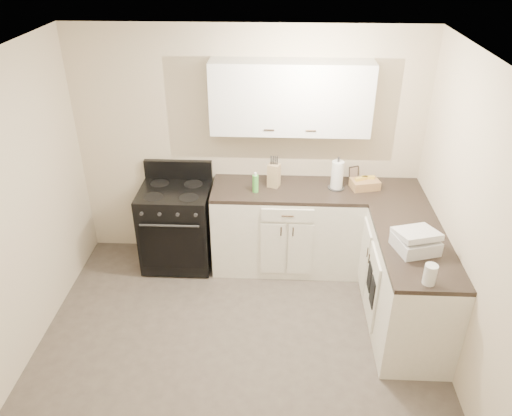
{
  "coord_description": "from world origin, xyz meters",
  "views": [
    {
      "loc": [
        0.31,
        -3.03,
        3.29
      ],
      "look_at": [
        0.13,
        0.85,
        1.07
      ],
      "focal_mm": 35.0,
      "sensor_mm": 36.0,
      "label": 1
    }
  ],
  "objects_px": {
    "paper_towel": "(337,175)",
    "countertop_grill": "(415,243)",
    "stove": "(177,226)",
    "knife_block": "(274,175)",
    "wicker_basket": "(365,184)"
  },
  "relations": [
    {
      "from": "paper_towel",
      "to": "countertop_grill",
      "type": "height_order",
      "value": "paper_towel"
    },
    {
      "from": "stove",
      "to": "wicker_basket",
      "type": "xyz_separation_m",
      "value": [
        1.96,
        0.07,
        0.53
      ]
    },
    {
      "from": "wicker_basket",
      "to": "countertop_grill",
      "type": "bearing_deg",
      "value": -76.65
    },
    {
      "from": "knife_block",
      "to": "countertop_grill",
      "type": "xyz_separation_m",
      "value": [
        1.19,
        -1.09,
        -0.06
      ]
    },
    {
      "from": "paper_towel",
      "to": "countertop_grill",
      "type": "xyz_separation_m",
      "value": [
        0.55,
        -1.08,
        -0.09
      ]
    },
    {
      "from": "stove",
      "to": "paper_towel",
      "type": "distance_m",
      "value": 1.78
    },
    {
      "from": "wicker_basket",
      "to": "knife_block",
      "type": "bearing_deg",
      "value": -179.82
    },
    {
      "from": "paper_towel",
      "to": "wicker_basket",
      "type": "distance_m",
      "value": 0.31
    },
    {
      "from": "stove",
      "to": "paper_towel",
      "type": "bearing_deg",
      "value": 1.74
    },
    {
      "from": "knife_block",
      "to": "paper_towel",
      "type": "height_order",
      "value": "paper_towel"
    },
    {
      "from": "paper_towel",
      "to": "wicker_basket",
      "type": "relative_size",
      "value": 1.07
    },
    {
      "from": "stove",
      "to": "knife_block",
      "type": "height_order",
      "value": "knife_block"
    },
    {
      "from": "knife_block",
      "to": "wicker_basket",
      "type": "height_order",
      "value": "knife_block"
    },
    {
      "from": "countertop_grill",
      "to": "knife_block",
      "type": "bearing_deg",
      "value": 120.9
    },
    {
      "from": "stove",
      "to": "countertop_grill",
      "type": "relative_size",
      "value": 2.75
    }
  ]
}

